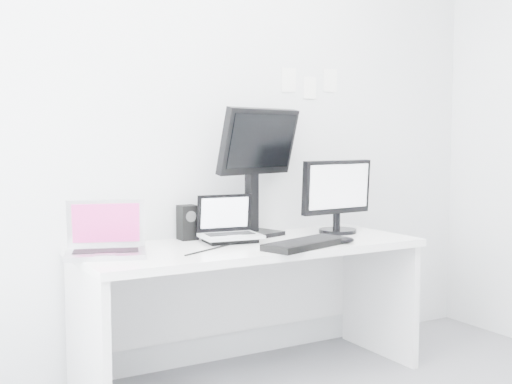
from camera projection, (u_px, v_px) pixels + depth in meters
The scene contains 12 objects.
back_wall at pixel (220, 125), 3.67m from camera, with size 3.60×3.60×0.00m, color silver.
desk at pixel (251, 312), 3.45m from camera, with size 1.80×0.70×0.73m, color white.
macbook at pixel (105, 227), 3.03m from camera, with size 0.36×0.27×0.27m, color #A9A8AC.
speaker at pixel (187, 222), 3.53m from camera, with size 0.09×0.09×0.19m, color black.
dell_laptop at pixel (231, 218), 3.44m from camera, with size 0.31×0.24×0.26m, color silver.
rear_monitor at pixel (256, 171), 3.63m from camera, with size 0.54×0.19×0.73m, color black.
samsung_monitor at pixel (338, 195), 3.78m from camera, with size 0.48×0.22×0.44m, color black.
keyboard at pixel (306, 244), 3.30m from camera, with size 0.50×0.18×0.03m, color black.
mouse at pixel (344, 240), 3.41m from camera, with size 0.11×0.07×0.04m, color black.
wall_note_0 at pixel (289, 80), 3.86m from camera, with size 0.10×0.00×0.14m, color white.
wall_note_1 at pixel (310, 88), 3.94m from camera, with size 0.09×0.00×0.13m, color white.
wall_note_2 at pixel (330, 80), 4.01m from camera, with size 0.10×0.00×0.14m, color white.
Camera 1 is at (-1.65, -1.71, 1.29)m, focal length 45.94 mm.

